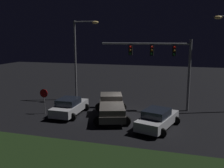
% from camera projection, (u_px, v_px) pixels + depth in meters
% --- Properties ---
extents(ground_plane, '(80.00, 80.00, 0.00)m').
position_uv_depth(ground_plane, '(125.00, 116.00, 21.52)').
color(ground_plane, black).
extents(pickup_truck, '(3.95, 5.75, 1.80)m').
position_uv_depth(pickup_truck, '(111.00, 106.00, 20.81)').
color(pickup_truck, '#514C47').
rests_on(pickup_truck, ground_plane).
extents(car_sedan, '(3.24, 4.73, 1.51)m').
position_uv_depth(car_sedan, '(157.00, 119.00, 18.33)').
color(car_sedan, '#B7B7BC').
rests_on(car_sedan, ground_plane).
extents(car_sedan_far, '(2.50, 4.41, 1.51)m').
position_uv_depth(car_sedan_far, '(69.00, 107.00, 21.63)').
color(car_sedan_far, '#B7B7BC').
rests_on(car_sedan_far, ground_plane).
extents(traffic_signal_gantry, '(8.32, 0.56, 6.50)m').
position_uv_depth(traffic_signal_gantry, '(162.00, 57.00, 22.71)').
color(traffic_signal_gantry, slate).
rests_on(traffic_signal_gantry, ground_plane).
extents(street_lamp_left, '(2.76, 0.44, 8.42)m').
position_uv_depth(street_lamp_left, '(80.00, 51.00, 26.18)').
color(street_lamp_left, slate).
rests_on(street_lamp_left, ground_plane).
extents(stop_sign, '(0.76, 0.08, 2.23)m').
position_uv_depth(stop_sign, '(44.00, 96.00, 21.80)').
color(stop_sign, slate).
rests_on(stop_sign, ground_plane).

